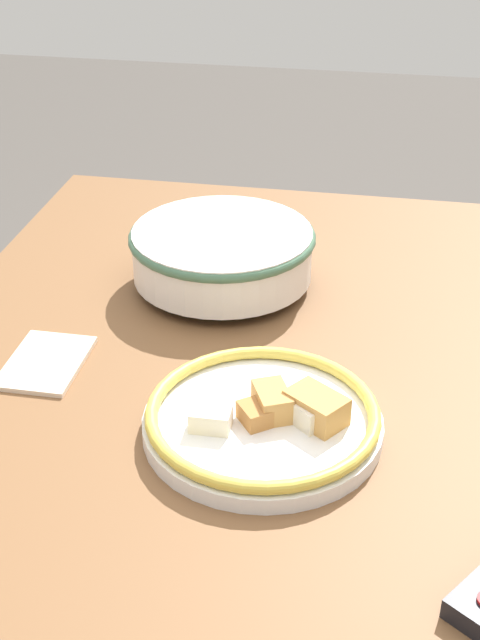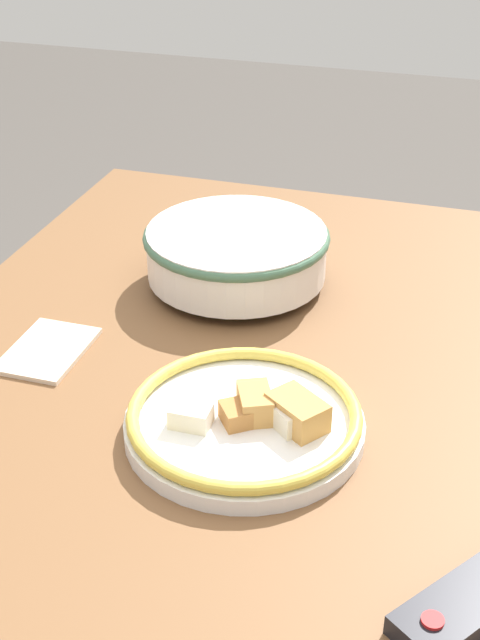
# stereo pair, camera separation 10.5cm
# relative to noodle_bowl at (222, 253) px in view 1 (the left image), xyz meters

# --- Properties ---
(dining_table) EXTENTS (1.10, 0.89, 0.72)m
(dining_table) POSITION_rel_noodle_bowl_xyz_m (0.20, 0.11, -0.14)
(dining_table) COLOR brown
(dining_table) RESTS_ON ground_plane
(noodle_bowl) EXTENTS (0.25, 0.25, 0.08)m
(noodle_bowl) POSITION_rel_noodle_bowl_xyz_m (0.00, 0.00, 0.00)
(noodle_bowl) COLOR silver
(noodle_bowl) RESTS_ON dining_table
(food_plate) EXTENTS (0.25, 0.25, 0.05)m
(food_plate) POSITION_rel_noodle_bowl_xyz_m (0.31, 0.11, -0.03)
(food_plate) COLOR white
(food_plate) RESTS_ON dining_table
(folded_napkin) EXTENTS (0.12, 0.09, 0.01)m
(folded_napkin) POSITION_rel_noodle_bowl_xyz_m (0.23, -0.16, -0.04)
(folded_napkin) COLOR beige
(folded_napkin) RESTS_ON dining_table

